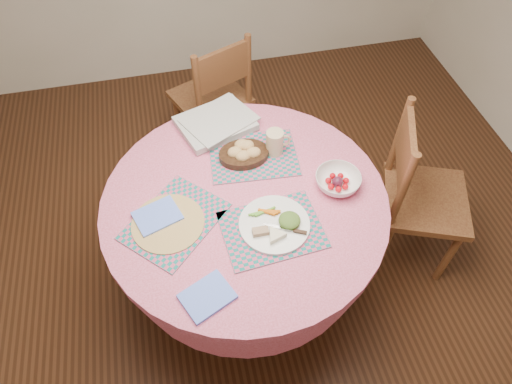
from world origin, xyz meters
TOP-DOWN VIEW (x-y plane):
  - ground at (0.00, 0.00)m, footprint 4.00×4.00m
  - dining_table at (0.00, 0.00)m, footprint 1.24×1.24m
  - chair_right at (0.90, 0.04)m, footprint 0.55×0.56m
  - chair_back at (0.02, 1.04)m, footprint 0.54×0.53m
  - placemat_front at (0.08, -0.18)m, footprint 0.42×0.33m
  - placemat_left at (-0.31, -0.06)m, footprint 0.50×0.49m
  - placemat_back at (0.09, 0.23)m, footprint 0.42×0.33m
  - wicker_trivet at (-0.33, -0.06)m, footprint 0.30×0.30m
  - napkin_near at (-0.23, -0.42)m, footprint 0.22×0.20m
  - napkin_far at (-0.37, -0.02)m, footprint 0.22×0.19m
  - dinner_plate at (0.10, -0.17)m, footprint 0.29×0.29m
  - bread_bowl at (0.05, 0.23)m, footprint 0.23×0.23m
  - latte_mug at (0.19, 0.24)m, footprint 0.12×0.08m
  - fruit_bowl at (0.41, -0.02)m, footprint 0.22×0.22m
  - newspaper_stack at (-0.04, 0.47)m, footprint 0.42×0.37m

SIDE VIEW (x-z plane):
  - ground at x=0.00m, z-range 0.00..0.00m
  - chair_back at x=0.02m, z-range 0.02..0.92m
  - chair_right at x=0.90m, z-range 0.02..0.96m
  - dining_table at x=0.00m, z-range 0.18..0.93m
  - placemat_front at x=0.08m, z-range 0.75..0.76m
  - placemat_left at x=-0.31m, z-range 0.75..0.76m
  - placemat_back at x=0.09m, z-range 0.75..0.76m
  - wicker_trivet at x=-0.33m, z-range 0.75..0.76m
  - napkin_near at x=-0.23m, z-range 0.75..0.76m
  - napkin_far at x=-0.37m, z-range 0.76..0.77m
  - dinner_plate at x=0.10m, z-range 0.74..0.80m
  - newspaper_stack at x=-0.04m, z-range 0.76..0.80m
  - fruit_bowl at x=0.41m, z-range 0.75..0.81m
  - bread_bowl at x=0.05m, z-range 0.75..0.83m
  - latte_mug at x=0.19m, z-range 0.76..0.88m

